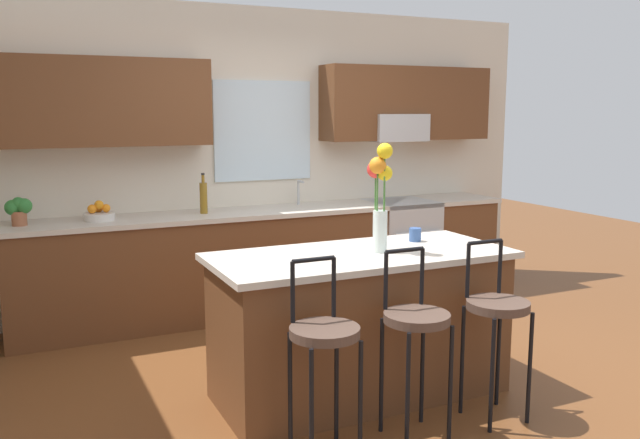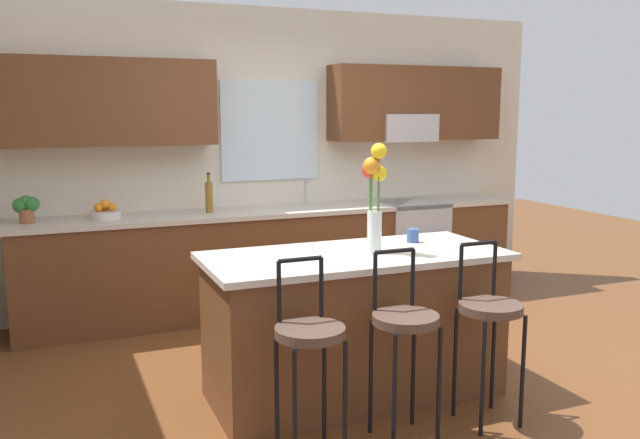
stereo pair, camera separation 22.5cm
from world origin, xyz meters
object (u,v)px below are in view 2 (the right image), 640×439
object	(u,v)px
bar_stool_far	(490,316)
potted_plant_small	(26,207)
oven_range	(408,248)
bar_stool_middle	(405,327)
flower_vase	(374,189)
mug_ceramic	(413,235)
bottle_olive_oil	(209,196)
fruit_bowl_oranges	(105,212)
kitchen_island	(354,324)
bar_stool_near	(309,341)

from	to	relation	value
bar_stool_far	potted_plant_small	bearing A→B (deg)	133.34
oven_range	bar_stool_middle	size ratio (longest dim) A/B	0.88
oven_range	bar_stool_far	size ratio (longest dim) A/B	0.88
flower_vase	mug_ceramic	bearing A→B (deg)	26.82
bar_stool_far	bottle_olive_oil	size ratio (longest dim) A/B	3.03
bottle_olive_oil	flower_vase	bearing A→B (deg)	-74.26
bar_stool_middle	bottle_olive_oil	xyz separation A→B (m)	(-0.45, 2.58, 0.42)
flower_vase	bar_stool_far	bearing A→B (deg)	-53.17
mug_ceramic	potted_plant_small	bearing A→B (deg)	143.05
oven_range	mug_ceramic	xyz separation A→B (m)	(-0.99, -1.77, 0.51)
flower_vase	fruit_bowl_oranges	distance (m)	2.47
kitchen_island	flower_vase	size ratio (longest dim) A/B	2.76
potted_plant_small	bar_stool_near	bearing A→B (deg)	-62.63
oven_range	bar_stool_middle	world-z (taller)	bar_stool_middle
flower_vase	mug_ceramic	size ratio (longest dim) A/B	7.49
mug_ceramic	fruit_bowl_oranges	distance (m)	2.55
bar_stool_near	potted_plant_small	size ratio (longest dim) A/B	4.76
bottle_olive_oil	bar_stool_middle	bearing A→B (deg)	-80.05
fruit_bowl_oranges	bar_stool_near	bearing A→B (deg)	-73.76
kitchen_island	bottle_olive_oil	bearing A→B (deg)	103.06
bar_stool_far	potted_plant_small	world-z (taller)	potted_plant_small
bar_stool_near	bottle_olive_oil	size ratio (longest dim) A/B	3.03
bar_stool_middle	flower_vase	distance (m)	0.91
bar_stool_middle	kitchen_island	bearing A→B (deg)	90.00
oven_range	mug_ceramic	bearing A→B (deg)	-119.24
bar_stool_middle	bar_stool_near	bearing A→B (deg)	180.00
bar_stool_near	potted_plant_small	xyz separation A→B (m)	(-1.34, 2.58, 0.41)
bar_stool_middle	fruit_bowl_oranges	xyz separation A→B (m)	(-1.30, 2.59, 0.34)
bar_stool_middle	potted_plant_small	world-z (taller)	potted_plant_small
bar_stool_near	mug_ceramic	size ratio (longest dim) A/B	11.58
bottle_olive_oil	bar_stool_near	bearing A→B (deg)	-92.15
potted_plant_small	oven_range	bearing A→B (deg)	-0.42
bar_stool_far	fruit_bowl_oranges	world-z (taller)	fruit_bowl_oranges
bar_stool_far	bar_stool_near	bearing A→B (deg)	180.00
kitchen_island	bottle_olive_oil	distance (m)	2.09
bar_stool_near	bar_stool_middle	distance (m)	0.55
bar_stool_middle	flower_vase	world-z (taller)	flower_vase
bottle_olive_oil	potted_plant_small	bearing A→B (deg)	179.99
oven_range	bottle_olive_oil	xyz separation A→B (m)	(-1.94, 0.02, 0.60)
bar_stool_middle	bar_stool_far	size ratio (longest dim) A/B	1.00
mug_ceramic	fruit_bowl_oranges	size ratio (longest dim) A/B	0.38
kitchen_island	bottle_olive_oil	world-z (taller)	bottle_olive_oil
kitchen_island	bar_stool_far	world-z (taller)	bar_stool_far
potted_plant_small	mug_ceramic	bearing A→B (deg)	-36.95
oven_range	bar_stool_far	distance (m)	2.73
kitchen_island	mug_ceramic	world-z (taller)	mug_ceramic
bar_stool_near	flower_vase	bearing A→B (deg)	41.86
bar_stool_middle	bar_stool_far	bearing A→B (deg)	0.00
bar_stool_far	bar_stool_middle	bearing A→B (deg)	180.00
bar_stool_far	fruit_bowl_oranges	size ratio (longest dim) A/B	4.34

